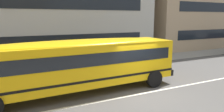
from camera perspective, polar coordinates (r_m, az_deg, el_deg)
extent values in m
plane|color=#54514F|center=(11.17, 8.39, -10.10)|extent=(400.00, 400.00, 0.00)
cube|color=gray|center=(17.70, -5.59, -2.31)|extent=(120.00, 3.00, 0.01)
cube|color=silver|center=(11.17, 8.39, -10.08)|extent=(110.00, 0.16, 0.01)
cube|color=yellow|center=(10.96, -9.13, -2.10)|extent=(10.69, 2.76, 2.12)
cube|color=black|center=(13.81, 12.68, -3.39)|extent=(0.27, 2.42, 0.35)
cube|color=black|center=(10.89, -9.18, -0.13)|extent=(10.06, 2.78, 0.62)
cube|color=black|center=(11.11, -9.03, -5.26)|extent=(10.71, 2.79, 0.12)
ellipsoid|color=yellow|center=(10.78, -9.29, 3.42)|extent=(10.26, 2.55, 0.35)
cylinder|color=red|center=(11.79, -27.22, -2.78)|extent=(0.44, 0.44, 0.03)
cylinder|color=black|center=(12.12, 11.46, -6.14)|extent=(0.97, 0.30, 0.97)
cylinder|color=black|center=(14.00, 5.21, -3.72)|extent=(0.97, 0.30, 0.97)
cube|color=black|center=(17.98, -17.46, 3.65)|extent=(18.19, 0.04, 1.10)
cube|color=black|center=(17.91, -18.03, 13.86)|extent=(18.19, 0.04, 1.10)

